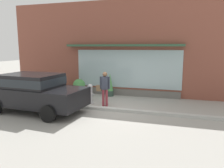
# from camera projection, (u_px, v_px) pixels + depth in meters

# --- Properties ---
(ground_plane) EXTENTS (60.00, 60.00, 0.00)m
(ground_plane) POSITION_uv_depth(u_px,v_px,m) (106.00, 109.00, 9.90)
(ground_plane) COLOR #9E9B93
(curb_strip) EXTENTS (14.00, 0.24, 0.12)m
(curb_strip) POSITION_uv_depth(u_px,v_px,m) (105.00, 109.00, 9.70)
(curb_strip) COLOR #B2B2AD
(curb_strip) RESTS_ON ground_plane
(storefront) EXTENTS (14.00, 0.81, 5.30)m
(storefront) POSITION_uv_depth(u_px,v_px,m) (124.00, 49.00, 12.48)
(storefront) COLOR brown
(storefront) RESTS_ON ground_plane
(fire_hydrant) EXTENTS (0.42, 0.38, 0.96)m
(fire_hydrant) POSITION_uv_depth(u_px,v_px,m) (90.00, 94.00, 10.81)
(fire_hydrant) COLOR #B2B2B7
(fire_hydrant) RESTS_ON ground_plane
(pedestrian_with_handbag) EXTENTS (0.65, 0.24, 1.61)m
(pedestrian_with_handbag) POSITION_uv_depth(u_px,v_px,m) (104.00, 87.00, 10.21)
(pedestrian_with_handbag) COLOR #8E333D
(pedestrian_with_handbag) RESTS_ON ground_plane
(parked_car_black) EXTENTS (4.33, 2.31, 1.61)m
(parked_car_black) POSITION_uv_depth(u_px,v_px,m) (34.00, 90.00, 9.35)
(parked_car_black) COLOR black
(parked_car_black) RESTS_ON ground_plane
(potted_plant_near_hydrant) EXTENTS (0.70, 0.70, 0.93)m
(potted_plant_near_hydrant) POSITION_uv_depth(u_px,v_px,m) (79.00, 86.00, 12.66)
(potted_plant_near_hydrant) COLOR #4C4C51
(potted_plant_near_hydrant) RESTS_ON ground_plane
(potted_plant_window_center) EXTENTS (0.45, 0.45, 1.12)m
(potted_plant_window_center) POSITION_uv_depth(u_px,v_px,m) (63.00, 85.00, 13.01)
(potted_plant_window_center) COLOR #4C4C51
(potted_plant_window_center) RESTS_ON ground_plane
(potted_plant_low_front) EXTENTS (0.40, 0.40, 0.55)m
(potted_plant_low_front) POSITION_uv_depth(u_px,v_px,m) (44.00, 88.00, 13.37)
(potted_plant_low_front) COLOR #9E6042
(potted_plant_low_front) RESTS_ON ground_plane
(potted_plant_trailing_edge) EXTENTS (0.40, 0.40, 1.29)m
(potted_plant_trailing_edge) POSITION_uv_depth(u_px,v_px,m) (110.00, 85.00, 12.40)
(potted_plant_trailing_edge) COLOR #33473D
(potted_plant_trailing_edge) RESTS_ON ground_plane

